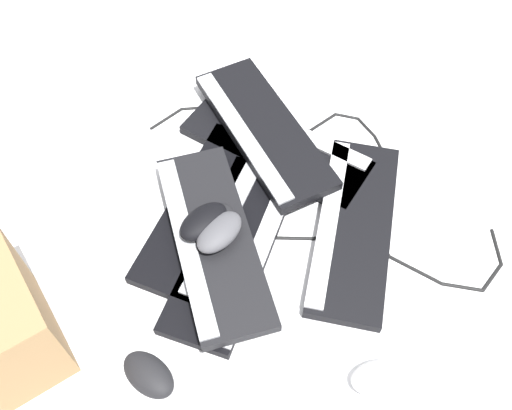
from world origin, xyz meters
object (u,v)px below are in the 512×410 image
object	(u,v)px
keyboard_0	(276,147)
mouse_1	(219,232)
keyboard_1	(208,207)
mouse_3	(149,375)
mouse_5	(203,222)
mouse_0	(381,378)
keyboard_5	(212,239)
mouse_4	(210,220)
keyboard_4	(263,130)
keyboard_3	(353,226)
keyboard_2	(234,248)

from	to	relation	value
keyboard_0	mouse_1	bearing A→B (deg)	163.87
keyboard_1	mouse_3	distance (m)	0.37
mouse_5	mouse_3	bearing A→B (deg)	28.91
mouse_0	mouse_1	bearing A→B (deg)	-51.82
keyboard_5	mouse_1	size ratio (longest dim) A/B	4.21
mouse_4	mouse_0	bearing A→B (deg)	-78.22
keyboard_4	mouse_4	size ratio (longest dim) A/B	4.07
keyboard_0	mouse_5	xyz separation A→B (m)	(-0.27, 0.12, 0.07)
keyboard_5	mouse_0	size ratio (longest dim) A/B	4.21
mouse_3	mouse_4	size ratio (longest dim) A/B	1.00
keyboard_3	mouse_1	bearing A→B (deg)	108.54
keyboard_1	mouse_1	distance (m)	0.13
keyboard_0	mouse_4	world-z (taller)	mouse_4
keyboard_3	mouse_4	bearing A→B (deg)	98.90
keyboard_2	mouse_1	bearing A→B (deg)	102.19
keyboard_5	mouse_4	bearing A→B (deg)	15.04
mouse_1	mouse_5	distance (m)	0.04
mouse_5	mouse_4	bearing A→B (deg)	-157.68
keyboard_1	mouse_5	bearing A→B (deg)	-172.93
keyboard_5	mouse_3	distance (m)	0.29
keyboard_0	keyboard_3	distance (m)	0.27
mouse_1	keyboard_4	bearing A→B (deg)	-157.10
keyboard_4	mouse_3	distance (m)	0.60
keyboard_1	keyboard_5	size ratio (longest dim) A/B	1.00
keyboard_1	mouse_1	world-z (taller)	mouse_1
mouse_0	mouse_5	bearing A→B (deg)	-51.34
keyboard_2	keyboard_4	world-z (taller)	keyboard_4
keyboard_4	keyboard_5	world-z (taller)	same
keyboard_0	keyboard_1	size ratio (longest dim) A/B	1.00
mouse_0	mouse_1	distance (m)	0.40
keyboard_4	mouse_4	distance (m)	0.27
keyboard_4	mouse_4	world-z (taller)	mouse_4
keyboard_4	mouse_1	world-z (taller)	mouse_1
mouse_0	mouse_5	size ratio (longest dim) A/B	1.00
keyboard_3	keyboard_4	distance (m)	0.31
keyboard_1	mouse_0	bearing A→B (deg)	-131.24
keyboard_3	mouse_5	size ratio (longest dim) A/B	4.10
keyboard_5	keyboard_3	bearing A→B (deg)	-73.18
keyboard_1	keyboard_3	world-z (taller)	same
keyboard_0	keyboard_5	bearing A→B (deg)	160.46
mouse_0	keyboard_4	bearing A→B (deg)	-79.49
keyboard_2	mouse_3	bearing A→B (deg)	158.09
keyboard_2	keyboard_1	bearing A→B (deg)	37.98
keyboard_0	keyboard_4	distance (m)	0.05
mouse_0	keyboard_0	bearing A→B (deg)	-81.55
keyboard_2	mouse_5	size ratio (longest dim) A/B	4.20
keyboard_1	keyboard_2	world-z (taller)	same
keyboard_5	mouse_4	size ratio (longest dim) A/B	4.21
mouse_5	mouse_0	bearing A→B (deg)	94.25
keyboard_1	keyboard_2	size ratio (longest dim) A/B	1.00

